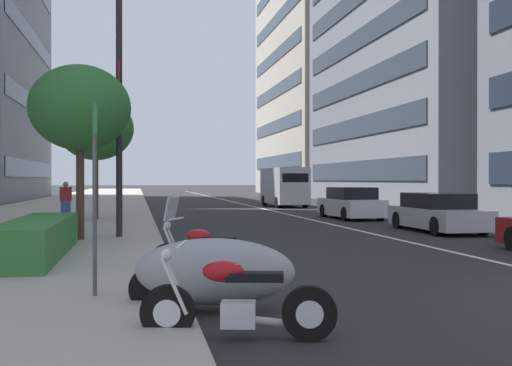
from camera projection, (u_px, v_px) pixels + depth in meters
name	position (u px, v px, depth m)	size (l,w,h in m)	color
sidewalk_right_plaza	(69.00, 209.00, 35.33)	(160.00, 9.12, 0.15)	#A39E93
lane_centre_stripe	(248.00, 205.00, 42.45)	(110.00, 0.16, 0.01)	silver
motorcycle_mid_row	(236.00, 303.00, 6.73)	(0.74, 2.15, 1.08)	black
motorcycle_by_sign_pole	(213.00, 272.00, 8.17)	(1.35, 2.30, 0.99)	gray
motorcycle_under_tarp	(205.00, 255.00, 10.83)	(1.11, 1.96, 1.47)	black
car_following_behind	(437.00, 213.00, 20.89)	(4.60, 1.87, 1.32)	#B7B7BC
car_approaching_light	(351.00, 204.00, 27.80)	(4.32, 1.95, 1.44)	silver
delivery_van_ahead	(284.00, 186.00, 40.33)	(5.45, 2.17, 2.57)	#B7B7BC
parking_sign_by_curb	(95.00, 180.00, 8.54)	(0.32, 0.06, 2.73)	#47494C
street_lamp_with_banners	(131.00, 62.00, 17.45)	(1.26, 2.41, 8.44)	#232326
clipped_hedge_bed	(38.00, 238.00, 13.01)	(5.83, 1.10, 0.78)	#337033
street_tree_mid_sidewalk	(80.00, 108.00, 16.59)	(2.74, 2.74, 4.76)	#473323
street_tree_by_lamp_post	(96.00, 129.00, 25.31)	(3.13, 3.13, 5.11)	#473323
pedestrian_on_plaza	(66.00, 201.00, 24.10)	(0.34, 0.45, 1.56)	#33478C
office_tower_mid_left	(476.00, 8.00, 48.60)	(25.86, 20.21, 30.99)	gray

